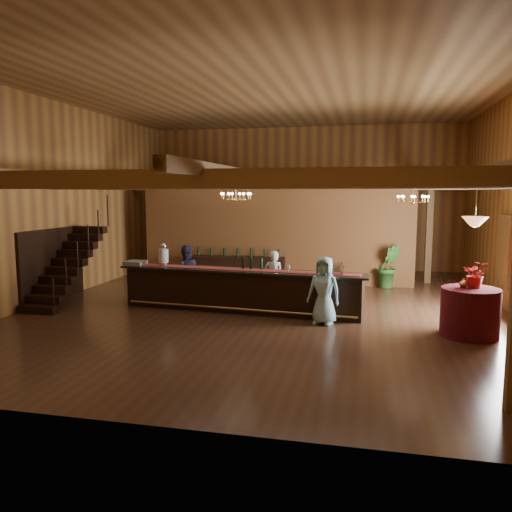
% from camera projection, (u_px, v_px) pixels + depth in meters
% --- Properties ---
extents(floor, '(14.00, 14.00, 0.00)m').
position_uv_depth(floor, '(268.00, 306.00, 13.18)').
color(floor, '#412617').
rests_on(floor, ground).
extents(ceiling, '(14.00, 14.00, 0.00)m').
position_uv_depth(ceiling, '(269.00, 91.00, 12.48)').
color(ceiling, olive).
rests_on(ceiling, wall_back).
extents(wall_back, '(12.00, 0.10, 5.50)m').
position_uv_depth(wall_back, '(303.00, 198.00, 19.61)').
color(wall_back, '#A06D2C').
rests_on(wall_back, floor).
extents(wall_front, '(12.00, 0.10, 5.50)m').
position_uv_depth(wall_front, '(159.00, 213.00, 6.05)').
color(wall_front, '#A06D2C').
rests_on(wall_front, floor).
extents(wall_left, '(0.10, 14.00, 5.50)m').
position_uv_depth(wall_left, '(61.00, 201.00, 14.11)').
color(wall_left, '#A06D2C').
rests_on(wall_left, floor).
extents(beam_grid, '(11.90, 13.90, 0.39)m').
position_uv_depth(beam_grid, '(272.00, 183.00, 13.26)').
color(beam_grid, brown).
rests_on(beam_grid, wall_left).
extents(support_posts, '(9.20, 10.20, 3.20)m').
position_uv_depth(support_posts, '(265.00, 248.00, 12.49)').
color(support_posts, brown).
rests_on(support_posts, floor).
extents(partition_wall, '(9.00, 0.18, 3.10)m').
position_uv_depth(partition_wall, '(274.00, 236.00, 16.48)').
color(partition_wall, brown).
rests_on(partition_wall, floor).
extents(window_right_back, '(0.12, 1.05, 1.75)m').
position_uv_depth(window_right_back, '(505.00, 249.00, 12.68)').
color(window_right_back, white).
rests_on(window_right_back, wall_right).
extents(staircase, '(1.00, 2.80, 2.00)m').
position_uv_depth(staircase, '(66.00, 266.00, 13.50)').
color(staircase, black).
rests_on(staircase, floor).
extents(backroom_boxes, '(4.10, 0.60, 1.10)m').
position_uv_depth(backroom_boxes, '(289.00, 259.00, 18.50)').
color(backroom_boxes, black).
rests_on(backroom_boxes, floor).
extents(tasting_bar, '(6.44, 1.35, 1.08)m').
position_uv_depth(tasting_bar, '(240.00, 290.00, 12.57)').
color(tasting_bar, black).
rests_on(tasting_bar, floor).
extents(beverage_dispenser, '(0.26, 0.26, 0.60)m').
position_uv_depth(beverage_dispenser, '(163.00, 255.00, 13.15)').
color(beverage_dispenser, silver).
rests_on(beverage_dispenser, tasting_bar).
extents(glass_rack_tray, '(0.50, 0.50, 0.10)m').
position_uv_depth(glass_rack_tray, '(135.00, 263.00, 13.32)').
color(glass_rack_tray, gray).
rests_on(glass_rack_tray, tasting_bar).
extents(raffle_drum, '(0.34, 0.24, 0.30)m').
position_uv_depth(raffle_drum, '(336.00, 267.00, 11.72)').
color(raffle_drum, brown).
rests_on(raffle_drum, tasting_bar).
extents(bar_bottle_0, '(0.07, 0.07, 0.30)m').
position_uv_depth(bar_bottle_0, '(243.00, 263.00, 12.59)').
color(bar_bottle_0, black).
rests_on(bar_bottle_0, tasting_bar).
extents(bar_bottle_1, '(0.07, 0.07, 0.30)m').
position_uv_depth(bar_bottle_1, '(251.00, 263.00, 12.52)').
color(bar_bottle_1, black).
rests_on(bar_bottle_1, tasting_bar).
extents(bar_bottle_2, '(0.07, 0.07, 0.30)m').
position_uv_depth(bar_bottle_2, '(261.00, 264.00, 12.44)').
color(bar_bottle_2, black).
rests_on(bar_bottle_2, tasting_bar).
extents(backbar_shelf, '(3.15, 0.68, 0.88)m').
position_uv_depth(backbar_shelf, '(238.00, 270.00, 16.51)').
color(backbar_shelf, black).
rests_on(backbar_shelf, floor).
extents(round_table, '(1.18, 1.18, 1.02)m').
position_uv_depth(round_table, '(470.00, 312.00, 10.38)').
color(round_table, '#510319').
rests_on(round_table, floor).
extents(chandelier_left, '(0.80, 0.80, 0.46)m').
position_uv_depth(chandelier_left, '(236.00, 196.00, 12.93)').
color(chandelier_left, tan).
rests_on(chandelier_left, beam_grid).
extents(chandelier_right, '(0.80, 0.80, 0.53)m').
position_uv_depth(chandelier_right, '(413.00, 199.00, 13.23)').
color(chandelier_right, tan).
rests_on(chandelier_right, beam_grid).
extents(pendant_lamp, '(0.52, 0.52, 0.90)m').
position_uv_depth(pendant_lamp, '(475.00, 221.00, 10.13)').
color(pendant_lamp, tan).
rests_on(pendant_lamp, beam_grid).
extents(bartender, '(0.57, 0.40, 1.47)m').
position_uv_depth(bartender, '(274.00, 278.00, 13.12)').
color(bartender, silver).
rests_on(bartender, floor).
extents(staff_second, '(0.92, 0.83, 1.56)m').
position_uv_depth(staff_second, '(186.00, 273.00, 13.67)').
color(staff_second, '#28243D').
rests_on(staff_second, floor).
extents(guest, '(0.86, 0.68, 1.55)m').
position_uv_depth(guest, '(324.00, 290.00, 11.31)').
color(guest, '#9AD8E3').
rests_on(guest, floor).
extents(floor_plant, '(0.83, 0.70, 1.37)m').
position_uv_depth(floor_plant, '(389.00, 266.00, 15.60)').
color(floor_plant, '#2D6021').
rests_on(floor_plant, floor).
extents(table_flowers, '(0.57, 0.51, 0.57)m').
position_uv_depth(table_flowers, '(476.00, 274.00, 10.34)').
color(table_flowers, '#B01517').
rests_on(table_flowers, round_table).
extents(table_vase, '(0.20, 0.20, 0.31)m').
position_uv_depth(table_vase, '(464.00, 280.00, 10.40)').
color(table_vase, tan).
rests_on(table_vase, round_table).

